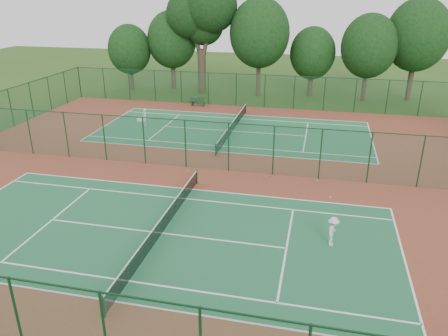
{
  "coord_description": "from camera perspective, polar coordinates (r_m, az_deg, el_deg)",
  "views": [
    {
      "loc": [
        7.46,
        -27.43,
        11.74
      ],
      "look_at": [
        1.99,
        -3.37,
        1.6
      ],
      "focal_mm": 35.0,
      "sensor_mm": 36.0,
      "label": 1
    }
  ],
  "objects": [
    {
      "name": "bench",
      "position": [
        47.61,
        -3.47,
        8.67
      ],
      "size": [
        1.62,
        0.54,
        0.99
      ],
      "rotation": [
        0.0,
        0.0,
        -0.05
      ],
      "color": "#13371C",
      "rests_on": "red_pad"
    },
    {
      "name": "stray_ball_c",
      "position": [
        30.48,
        -4.76,
        -0.3
      ],
      "size": [
        0.07,
        0.07,
        0.07
      ],
      "primitive_type": "sphere",
      "color": "#AFC82E",
      "rests_on": "red_pad"
    },
    {
      "name": "fence_north",
      "position": [
        47.1,
        3.46,
        10.07
      ],
      "size": [
        40.0,
        0.09,
        3.5
      ],
      "color": "#174625",
      "rests_on": "ground"
    },
    {
      "name": "evergreen_row",
      "position": [
        53.45,
        5.09,
        9.57
      ],
      "size": [
        39.0,
        5.0,
        12.0
      ],
      "primitive_type": null,
      "color": "black",
      "rests_on": "ground"
    },
    {
      "name": "big_tree",
      "position": [
        53.04,
        -2.89,
        19.49
      ],
      "size": [
        8.39,
        6.14,
        12.88
      ],
      "color": "#37291E",
      "rests_on": "ground"
    },
    {
      "name": "stray_ball_a",
      "position": [
        29.48,
        5.52,
        -1.14
      ],
      "size": [
        0.07,
        0.07,
        0.07
      ],
      "primitive_type": "sphere",
      "color": "#B8CB2F",
      "rests_on": "red_pad"
    },
    {
      "name": "tennis_net_near",
      "position": [
        22.82,
        -8.1,
        -7.29
      ],
      "size": [
        0.1,
        12.9,
        0.97
      ],
      "color": "#133418",
      "rests_on": "ground"
    },
    {
      "name": "court_near",
      "position": [
        23.08,
        -8.02,
        -8.44
      ],
      "size": [
        23.77,
        10.97,
        0.01
      ],
      "primitive_type": "cube",
      "color": "#1F623B",
      "rests_on": "red_pad"
    },
    {
      "name": "fence_divider",
      "position": [
        30.12,
        -2.27,
        2.98
      ],
      "size": [
        40.0,
        0.09,
        3.5
      ],
      "color": "#18492F",
      "rests_on": "ground"
    },
    {
      "name": "trash_bin",
      "position": [
        48.17,
        -3.73,
        8.72
      ],
      "size": [
        0.59,
        0.59,
        0.85
      ],
      "primitive_type": "cylinder",
      "rotation": [
        0.0,
        0.0,
        -0.31
      ],
      "color": "gray",
      "rests_on": "red_pad"
    },
    {
      "name": "player_near",
      "position": [
        22.17,
        14.02,
        -8.03
      ],
      "size": [
        0.71,
        1.06,
        1.52
      ],
      "primitive_type": "imported",
      "rotation": [
        0.0,
        0.0,
        1.41
      ],
      "color": "silver",
      "rests_on": "court_near"
    },
    {
      "name": "player_far",
      "position": [
        41.04,
        -10.31,
        6.56
      ],
      "size": [
        0.43,
        0.62,
        1.62
      ],
      "primitive_type": "imported",
      "rotation": [
        0.0,
        0.0,
        -1.49
      ],
      "color": "silver",
      "rests_on": "court_far"
    },
    {
      "name": "court_far",
      "position": [
        38.99,
        1.19,
        4.84
      ],
      "size": [
        23.77,
        10.97,
        0.01
      ],
      "primitive_type": "cube",
      "color": "#216A3E",
      "rests_on": "red_pad"
    },
    {
      "name": "red_pad",
      "position": [
        30.75,
        -2.22,
        -0.11
      ],
      "size": [
        40.0,
        36.0,
        0.01
      ],
      "primitive_type": "cube",
      "color": "brown",
      "rests_on": "ground"
    },
    {
      "name": "tennis_net_far",
      "position": [
        38.83,
        1.19,
        5.58
      ],
      "size": [
        0.1,
        12.9,
        0.97
      ],
      "color": "#14391F",
      "rests_on": "ground"
    },
    {
      "name": "ground",
      "position": [
        30.75,
        -2.22,
        -0.12
      ],
      "size": [
        120.0,
        120.0,
        0.0
      ],
      "primitive_type": "plane",
      "color": "#2B4D18",
      "rests_on": "ground"
    },
    {
      "name": "kit_bag",
      "position": [
        42.68,
        -10.77,
        6.2
      ],
      "size": [
        0.82,
        0.42,
        0.29
      ],
      "primitive_type": "cube",
      "rotation": [
        0.0,
        0.0,
        0.18
      ],
      "color": "silver",
      "rests_on": "red_pad"
    },
    {
      "name": "fence_south",
      "position": [
        15.63,
        -20.55,
        -19.08
      ],
      "size": [
        40.0,
        0.09,
        3.5
      ],
      "color": "#1A5036",
      "rests_on": "ground"
    },
    {
      "name": "stray_ball_b",
      "position": [
        29.47,
        12.1,
        -1.57
      ],
      "size": [
        0.07,
        0.07,
        0.07
      ],
      "primitive_type": "sphere",
      "color": "#D0EA36",
      "rests_on": "red_pad"
    }
  ]
}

